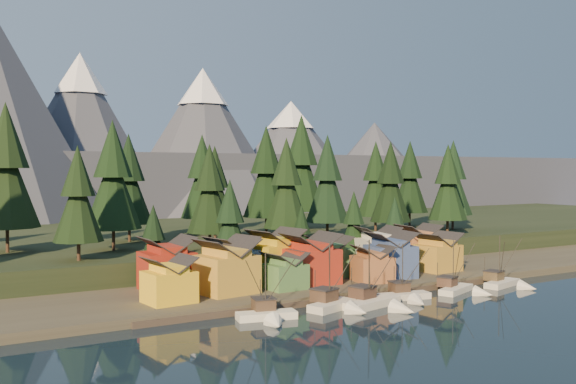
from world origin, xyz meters
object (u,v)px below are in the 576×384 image
boat_6 (508,276)px  house_front_1 (227,265)px  boat_2 (338,295)px  boat_3 (379,295)px  house_front_0 (169,279)px  boat_1 (268,306)px  house_back_1 (232,260)px  house_back_0 (167,262)px  boat_4 (407,289)px  boat_5 (462,283)px

boat_6 → house_front_1: house_front_1 is taller
boat_2 → boat_3: boat_2 is taller
house_front_0 → house_front_1: 11.92m
boat_6 → house_front_0: boat_6 is taller
boat_1 → house_back_1: (4.90, 23.14, 4.07)m
boat_2 → boat_6: size_ratio=1.13×
boat_2 → boat_6: 41.21m
boat_1 → house_back_0: house_back_0 is taller
boat_2 → boat_3: size_ratio=0.97×
boat_2 → house_back_1: bearing=92.2°
house_front_1 → house_back_1: 7.98m
house_front_1 → boat_1: bearing=-101.4°
boat_4 → house_back_0: (-36.12, 23.83, 4.50)m
boat_1 → boat_4: bearing=14.8°
house_back_0 → boat_4: bearing=-33.4°
boat_5 → house_front_0: size_ratio=1.34×
house_front_1 → house_back_0: (-7.98, 8.30, 0.01)m
boat_3 → house_back_1: 29.48m
boat_3 → boat_4: bearing=2.5°
boat_1 → boat_5: (42.02, 0.53, -0.21)m
boat_2 → house_front_0: (-24.27, 13.41, 2.90)m
house_back_0 → boat_6: bearing=-21.3°
house_front_0 → house_front_1: (11.60, 2.54, 1.10)m
boat_1 → boat_2: boat_2 is taller
boat_1 → boat_4: 28.81m
boat_5 → house_front_1: size_ratio=1.04×
boat_5 → boat_6: (12.52, -0.08, 0.08)m
house_back_0 → house_back_1: house_back_0 is taller
house_front_0 → house_back_0: (3.61, 10.83, 1.11)m
house_back_0 → house_front_0: bearing=-108.4°
boat_4 → house_front_0: boat_4 is taller
house_front_0 → boat_2: bearing=-34.6°
boat_2 → boat_5: bearing=-18.0°
boat_5 → house_back_0: (-49.35, 24.15, 4.54)m
boat_1 → house_back_1: 24.00m
boat_4 → house_front_1: (-28.14, 15.53, 4.48)m
boat_3 → house_front_1: bearing=123.5°
boat_5 → boat_6: bearing=-22.2°
boat_6 → house_front_0: 66.92m
boat_5 → house_back_0: house_back_0 is taller
boat_3 → house_back_0: 38.43m
boat_4 → boat_6: 25.75m
boat_2 → house_front_1: bearing=110.3°
boat_4 → boat_5: size_ratio=1.01×
boat_5 → house_back_1: size_ratio=1.15×
boat_3 → house_back_0: bearing=122.4°
boat_2 → boat_6: bearing=-18.2°
boat_1 → house_front_0: size_ratio=1.41×
boat_4 → boat_1: bearing=-166.5°
boat_2 → boat_4: size_ratio=1.15×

